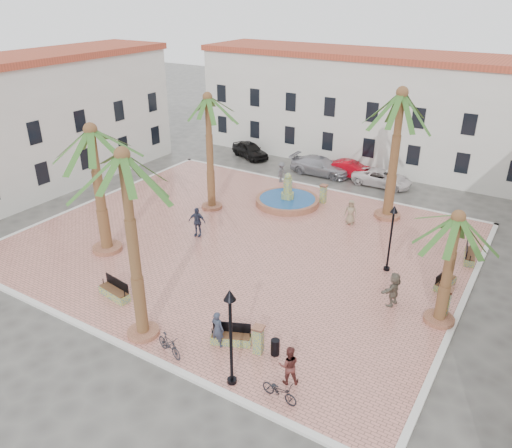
% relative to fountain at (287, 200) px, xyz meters
% --- Properties ---
extents(ground, '(120.00, 120.00, 0.00)m').
position_rel_fountain_xyz_m(ground, '(0.47, -6.68, -0.47)').
color(ground, '#56544F').
rests_on(ground, ground).
extents(plaza, '(26.00, 22.00, 0.15)m').
position_rel_fountain_xyz_m(plaza, '(0.47, -6.68, -0.40)').
color(plaza, tan).
rests_on(plaza, ground).
extents(kerb_n, '(26.30, 0.30, 0.16)m').
position_rel_fountain_xyz_m(kerb_n, '(0.47, 4.32, -0.39)').
color(kerb_n, silver).
rests_on(kerb_n, ground).
extents(kerb_s, '(26.30, 0.30, 0.16)m').
position_rel_fountain_xyz_m(kerb_s, '(0.47, -17.68, -0.39)').
color(kerb_s, silver).
rests_on(kerb_s, ground).
extents(kerb_e, '(0.30, 22.30, 0.16)m').
position_rel_fountain_xyz_m(kerb_e, '(13.47, -6.68, -0.39)').
color(kerb_e, silver).
rests_on(kerb_e, ground).
extents(kerb_w, '(0.30, 22.30, 0.16)m').
position_rel_fountain_xyz_m(kerb_w, '(-12.53, -6.68, -0.39)').
color(kerb_w, silver).
rests_on(kerb_w, ground).
extents(building_north, '(30.40, 7.40, 9.50)m').
position_rel_fountain_xyz_m(building_north, '(0.47, 13.31, 4.29)').
color(building_north, silver).
rests_on(building_north, ground).
extents(building_west, '(6.40, 24.40, 10.00)m').
position_rel_fountain_xyz_m(building_west, '(-18.52, -6.68, 4.55)').
color(building_west, silver).
rests_on(building_west, ground).
extents(fountain, '(4.59, 4.59, 2.37)m').
position_rel_fountain_xyz_m(fountain, '(0.00, 0.00, 0.00)').
color(fountain, '#A7654A').
rests_on(fountain, plaza).
extents(palm_nw, '(4.73, 4.73, 8.15)m').
position_rel_fountain_xyz_m(palm_nw, '(-4.24, -3.45, 6.68)').
color(palm_nw, '#A7654A').
rests_on(palm_nw, plaza).
extents(palm_sw, '(5.68, 5.68, 7.73)m').
position_rel_fountain_xyz_m(palm_sw, '(-5.80, -11.86, 6.11)').
color(palm_sw, '#A7654A').
rests_on(palm_sw, plaza).
extents(palm_s, '(4.72, 4.72, 8.81)m').
position_rel_fountain_xyz_m(palm_s, '(1.65, -16.67, 7.31)').
color(palm_s, '#A7654A').
rests_on(palm_s, plaza).
extents(palm_e, '(4.64, 4.64, 5.73)m').
position_rel_fountain_xyz_m(palm_e, '(12.82, -8.59, 4.37)').
color(palm_e, '#A7654A').
rests_on(palm_e, plaza).
extents(palm_ne, '(5.72, 5.72, 8.80)m').
position_rel_fountain_xyz_m(palm_ne, '(6.89, 1.63, 7.13)').
color(palm_ne, '#A7654A').
rests_on(palm_ne, plaza).
extents(bench_s, '(1.96, 0.84, 1.00)m').
position_rel_fountain_xyz_m(bench_s, '(-1.66, -15.22, -0.04)').
color(bench_s, '#7F9055').
rests_on(bench_s, plaza).
extents(bench_se, '(1.87, 1.23, 0.95)m').
position_rel_fountain_xyz_m(bench_se, '(5.40, -15.08, -0.05)').
color(bench_se, '#7F9055').
rests_on(bench_se, plaza).
extents(bench_e, '(0.85, 1.69, 0.85)m').
position_rel_fountain_xyz_m(bench_e, '(12.34, -5.37, -0.08)').
color(bench_e, '#7F9055').
rests_on(bench_e, plaza).
extents(bench_ne, '(0.86, 1.89, 0.96)m').
position_rel_fountain_xyz_m(bench_ne, '(12.85, -1.72, -0.05)').
color(bench_ne, '#7F9055').
rests_on(bench_ne, plaza).
extents(lamppost_s, '(0.48, 0.48, 4.37)m').
position_rel_fountain_xyz_m(lamppost_s, '(6.80, -17.08, 2.64)').
color(lamppost_s, black).
rests_on(lamppost_s, plaza).
extents(lamppost_e, '(0.42, 0.42, 3.90)m').
position_rel_fountain_xyz_m(lamppost_e, '(9.18, -5.30, 2.32)').
color(lamppost_e, black).
rests_on(lamppost_e, plaza).
extents(bollard_se, '(0.56, 0.56, 1.34)m').
position_rel_fountain_xyz_m(bollard_se, '(6.74, -14.99, 0.37)').
color(bollard_se, '#7F9055').
rests_on(bollard_se, plaza).
extents(bollard_n, '(0.51, 0.51, 1.37)m').
position_rel_fountain_xyz_m(bollard_n, '(2.09, 1.58, 0.39)').
color(bollard_n, '#7F9055').
rests_on(bollard_n, plaza).
extents(bollard_e, '(0.55, 0.55, 1.53)m').
position_rel_fountain_xyz_m(bollard_e, '(12.87, -8.08, 0.47)').
color(bollard_e, '#7F9055').
rests_on(bollard_e, plaza).
extents(litter_bin, '(0.39, 0.39, 0.75)m').
position_rel_fountain_xyz_m(litter_bin, '(7.42, -14.71, 0.05)').
color(litter_bin, black).
rests_on(litter_bin, plaza).
extents(cyclist_a, '(0.66, 0.46, 1.75)m').
position_rel_fountain_xyz_m(cyclist_a, '(4.99, -15.51, 0.55)').
color(cyclist_a, '#2C3445').
rests_on(cyclist_a, plaza).
extents(bicycle_a, '(1.61, 0.69, 0.82)m').
position_rel_fountain_xyz_m(bicycle_a, '(8.85, -16.86, 0.09)').
color(bicycle_a, black).
rests_on(bicycle_a, plaza).
extents(cyclist_b, '(1.04, 0.98, 1.70)m').
position_rel_fountain_xyz_m(cyclist_b, '(8.70, -15.88, 0.53)').
color(cyclist_b, '#562622').
rests_on(cyclist_b, plaza).
extents(bicycle_b, '(1.69, 0.88, 0.98)m').
position_rel_fountain_xyz_m(bicycle_b, '(3.57, -17.08, 0.17)').
color(bicycle_b, black).
rests_on(bicycle_b, plaza).
extents(pedestrian_fountain_a, '(0.92, 0.71, 1.68)m').
position_rel_fountain_xyz_m(pedestrian_fountain_a, '(5.15, -0.75, 0.52)').
color(pedestrian_fountain_a, '#887359').
rests_on(pedestrian_fountain_a, plaza).
extents(pedestrian_fountain_b, '(1.20, 0.73, 1.91)m').
position_rel_fountain_xyz_m(pedestrian_fountain_b, '(-2.39, -7.47, 0.63)').
color(pedestrian_fountain_b, '#373F59').
rests_on(pedestrian_fountain_b, plaza).
extents(pedestrian_north, '(0.66, 1.10, 1.67)m').
position_rel_fountain_xyz_m(pedestrian_north, '(-2.57, 3.72, 0.51)').
color(pedestrian_north, '#525357').
rests_on(pedestrian_north, plaza).
extents(pedestrian_east, '(0.88, 1.74, 1.79)m').
position_rel_fountain_xyz_m(pedestrian_east, '(10.50, -8.43, 0.57)').
color(pedestrian_east, '#685F4F').
rests_on(pedestrian_east, plaza).
extents(car_black, '(4.60, 3.34, 1.45)m').
position_rel_fountain_xyz_m(car_black, '(-8.39, 8.14, 0.26)').
color(car_black, black).
rests_on(car_black, ground).
extents(car_red, '(4.26, 1.80, 1.37)m').
position_rel_fountain_xyz_m(car_red, '(1.58, 8.09, 0.21)').
color(car_red, '#AB0411').
rests_on(car_red, ground).
extents(car_silver, '(5.21, 2.20, 1.50)m').
position_rel_fountain_xyz_m(car_silver, '(-0.85, 7.36, 0.28)').
color(car_silver, '#A2A1AA').
rests_on(car_silver, ground).
extents(car_white, '(4.67, 2.19, 1.29)m').
position_rel_fountain_xyz_m(car_white, '(4.45, 7.55, 0.17)').
color(car_white, silver).
rests_on(car_white, ground).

